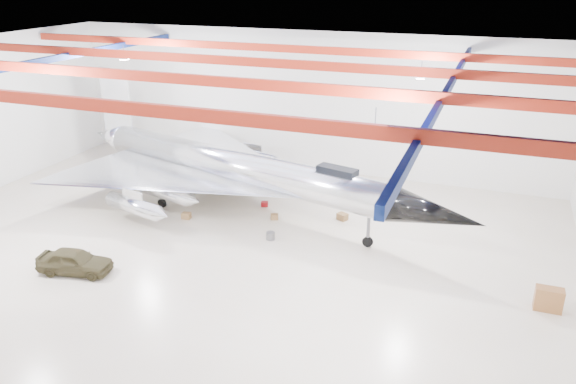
% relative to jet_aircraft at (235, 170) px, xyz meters
% --- Properties ---
extents(floor, '(40.00, 40.00, 0.00)m').
position_rel_jet_aircraft_xyz_m(floor, '(1.56, -5.34, -2.77)').
color(floor, '#BFAF97').
rests_on(floor, ground).
extents(wall_back, '(40.00, 0.00, 40.00)m').
position_rel_jet_aircraft_xyz_m(wall_back, '(1.56, 9.66, 2.73)').
color(wall_back, silver).
rests_on(wall_back, floor).
extents(ceiling, '(40.00, 40.00, 0.00)m').
position_rel_jet_aircraft_xyz_m(ceiling, '(1.56, -5.34, 8.23)').
color(ceiling, '#0A0F38').
rests_on(ceiling, wall_back).
extents(ceiling_structure, '(39.50, 29.50, 1.08)m').
position_rel_jet_aircraft_xyz_m(ceiling_structure, '(1.56, -5.34, 7.55)').
color(ceiling_structure, maroon).
rests_on(ceiling_structure, ceiling).
extents(jet_aircraft, '(30.53, 21.39, 8.44)m').
position_rel_jet_aircraft_xyz_m(jet_aircraft, '(0.00, 0.00, 0.00)').
color(jet_aircraft, silver).
rests_on(jet_aircraft, floor).
extents(jeep, '(4.26, 2.38, 1.37)m').
position_rel_jet_aircraft_xyz_m(jeep, '(-4.38, -10.97, -2.08)').
color(jeep, '#3B341D').
rests_on(jeep, floor).
extents(desk, '(1.29, 0.65, 1.18)m').
position_rel_jet_aircraft_xyz_m(desk, '(19.34, -5.87, -2.18)').
color(desk, brown).
rests_on(desk, floor).
extents(crate_ply, '(0.60, 0.50, 0.40)m').
position_rel_jet_aircraft_xyz_m(crate_ply, '(-2.38, -2.67, -2.57)').
color(crate_ply, olive).
rests_on(crate_ply, floor).
extents(toolbox_red, '(0.57, 0.51, 0.33)m').
position_rel_jet_aircraft_xyz_m(toolbox_red, '(1.65, 1.04, -2.60)').
color(toolbox_red, maroon).
rests_on(toolbox_red, floor).
extents(engine_drum, '(0.57, 0.57, 0.47)m').
position_rel_jet_aircraft_xyz_m(engine_drum, '(3.98, -3.56, -2.53)').
color(engine_drum, '#59595B').
rests_on(engine_drum, floor).
extents(parts_bin, '(0.79, 0.73, 0.44)m').
position_rel_jet_aircraft_xyz_m(parts_bin, '(7.30, 0.75, -2.55)').
color(parts_bin, olive).
rests_on(parts_bin, floor).
extents(oil_barrel, '(0.62, 0.57, 0.35)m').
position_rel_jet_aircraft_xyz_m(oil_barrel, '(3.09, -0.73, -2.59)').
color(oil_barrel, olive).
rests_on(oil_barrel, floor).
extents(spares_box, '(0.56, 0.56, 0.38)m').
position_rel_jet_aircraft_xyz_m(spares_box, '(0.76, 5.31, -2.58)').
color(spares_box, '#59595B').
rests_on(spares_box, floor).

